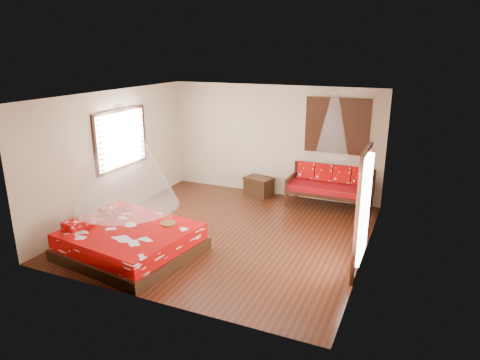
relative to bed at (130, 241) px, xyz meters
name	(u,v)px	position (x,y,z in m)	size (l,w,h in m)	color
room	(227,167)	(1.24, 1.59, 1.15)	(5.54, 5.54, 2.84)	black
bed	(130,241)	(0.00, 0.00, 0.00)	(2.47, 2.29, 0.65)	black
daybed	(330,185)	(2.84, 3.98, 0.27)	(1.97, 0.88, 0.98)	black
storage_chest	(259,186)	(0.98, 4.04, -0.01)	(0.80, 0.66, 0.48)	black
shutter_panel	(337,126)	(2.84, 4.31, 1.65)	(1.52, 0.06, 1.32)	black
window_left	(121,139)	(-1.47, 1.79, 1.45)	(0.10, 1.74, 1.34)	black
glazed_door	(361,213)	(3.95, 0.99, 0.82)	(0.08, 1.02, 2.16)	black
wine_tray	(168,221)	(0.55, 0.46, 0.31)	(0.29, 0.29, 0.23)	brown
mosquito_net_main	(124,157)	(0.02, 0.00, 1.60)	(1.84, 1.84, 1.80)	white
mosquito_net_daybed	(333,125)	(2.84, 3.84, 1.75)	(0.77, 0.77, 1.50)	white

